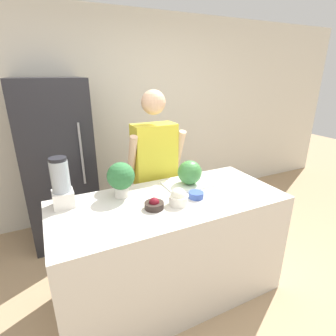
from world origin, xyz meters
name	(u,v)px	position (x,y,z in m)	size (l,w,h in m)	color
ground_plane	(193,327)	(0.00, 0.00, 0.00)	(14.00, 14.00, 0.00)	tan
wall_back	(111,119)	(0.00, 2.14, 1.30)	(8.00, 0.06, 2.60)	silver
counter_island	(170,248)	(0.00, 0.41, 0.46)	(1.84, 0.81, 0.93)	beige
refrigerator	(59,164)	(-0.72, 1.75, 0.91)	(0.71, 0.71, 1.82)	#232328
person	(155,176)	(0.12, 0.99, 0.89)	(0.55, 0.27, 1.73)	#333338
cutting_board	(188,184)	(0.27, 0.59, 0.93)	(0.42, 0.28, 0.01)	white
watermelon	(190,172)	(0.28, 0.58, 1.05)	(0.21, 0.21, 0.21)	#3D7F3D
bowl_cherries	(154,204)	(-0.17, 0.33, 0.96)	(0.14, 0.14, 0.09)	#2D231E
bowl_cream	(178,198)	(0.02, 0.30, 0.98)	(0.15, 0.15, 0.13)	white
bowl_small_blue	(196,195)	(0.20, 0.34, 0.95)	(0.12, 0.12, 0.05)	#334C9E
blender	(61,184)	(-0.76, 0.66, 1.11)	(0.15, 0.15, 0.38)	silver
potted_plant	(121,177)	(-0.33, 0.62, 1.09)	(0.22, 0.22, 0.29)	beige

